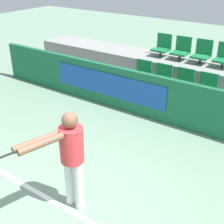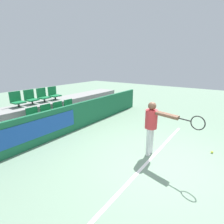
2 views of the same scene
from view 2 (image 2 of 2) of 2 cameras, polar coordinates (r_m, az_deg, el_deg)
ground_plane at (r=4.85m, az=15.83°, el=-16.06°), size 30.00×30.00×0.00m
court_baseline at (r=4.94m, az=12.14°, el=-15.08°), size 5.75×0.08×0.01m
barrier_wall at (r=6.52m, az=-14.70°, el=-2.53°), size 9.65×0.14×1.02m
bleacher_tier_front at (r=7.07m, az=-17.48°, el=-3.72°), size 9.25×1.03×0.45m
bleacher_tier_middle at (r=7.82m, az=-22.22°, el=-0.56°), size 9.25×1.03×0.91m
stadium_chair_0 at (r=6.61m, az=-24.08°, el=-1.38°), size 0.41×0.41×0.57m
stadium_chair_1 at (r=6.88m, az=-20.24°, el=-0.30°), size 0.41×0.41×0.57m
stadium_chair_2 at (r=7.18m, az=-16.70°, el=0.68°), size 0.41×0.41×0.57m
stadium_chair_3 at (r=7.52m, az=-13.46°, el=1.59°), size 0.41×0.41×0.57m
stadium_chair_4 at (r=7.39m, az=-28.61°, el=3.43°), size 0.41×0.41×0.57m
stadium_chair_5 at (r=7.64m, az=-24.99°, el=4.24°), size 0.41×0.41×0.57m
stadium_chair_6 at (r=7.91m, az=-21.61°, el=4.98°), size 0.41×0.41×0.57m
stadium_chair_7 at (r=8.21m, az=-18.45°, el=5.65°), size 0.41×0.41×0.57m
tennis_player at (r=4.81m, az=13.34°, el=-3.66°), size 0.51×1.50×1.52m
tennis_ball at (r=5.89m, az=29.85°, el=-11.29°), size 0.07×0.07×0.07m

